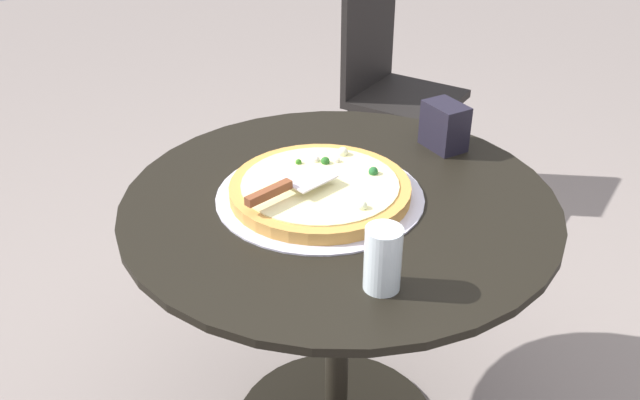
# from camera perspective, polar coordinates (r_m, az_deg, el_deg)

# --- Properties ---
(patio_table) EXTENTS (0.92, 0.92, 0.71)m
(patio_table) POSITION_cam_1_polar(r_m,az_deg,el_deg) (1.56, 1.52, -6.08)
(patio_table) COLOR black
(patio_table) RESTS_ON ground
(pizza_on_tray) EXTENTS (0.44, 0.44, 0.05)m
(pizza_on_tray) POSITION_cam_1_polar(r_m,az_deg,el_deg) (1.44, 0.02, 0.86)
(pizza_on_tray) COLOR silver
(pizza_on_tray) RESTS_ON patio_table
(pizza_server) EXTENTS (0.09, 0.21, 0.02)m
(pizza_server) POSITION_cam_1_polar(r_m,az_deg,el_deg) (1.38, -2.69, 1.22)
(pizza_server) COLOR silver
(pizza_server) RESTS_ON pizza_on_tray
(drinking_cup) EXTENTS (0.06, 0.06, 0.12)m
(drinking_cup) POSITION_cam_1_polar(r_m,az_deg,el_deg) (1.16, 5.23, -4.88)
(drinking_cup) COLOR white
(drinking_cup) RESTS_ON patio_table
(napkin_dispenser) EXTENTS (0.11, 0.09, 0.11)m
(napkin_dispenser) POSITION_cam_1_polar(r_m,az_deg,el_deg) (1.66, 10.29, 6.05)
(napkin_dispenser) COLOR black
(napkin_dispenser) RESTS_ON patio_table
(patio_chair_near) EXTENTS (0.48, 0.48, 0.88)m
(patio_chair_near) POSITION_cam_1_polar(r_m,az_deg,el_deg) (2.69, 5.82, 10.20)
(patio_chair_near) COLOR black
(patio_chair_near) RESTS_ON ground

